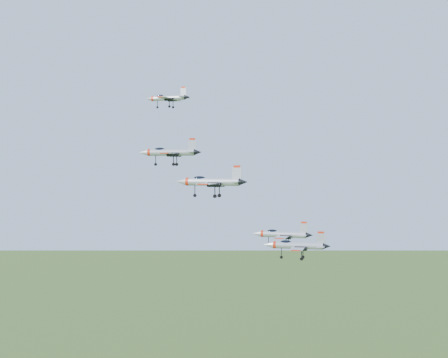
# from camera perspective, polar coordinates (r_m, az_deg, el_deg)

# --- Properties ---
(jet_lead) EXTENTS (11.30, 9.36, 3.02)m
(jet_lead) POSITION_cam_1_polar(r_m,az_deg,el_deg) (144.98, -5.24, 7.40)
(jet_lead) COLOR #AAAEB7
(jet_left_high) EXTENTS (13.64, 11.28, 3.65)m
(jet_left_high) POSITION_cam_1_polar(r_m,az_deg,el_deg) (130.17, -5.04, 2.46)
(jet_left_high) COLOR #AAAEB7
(jet_right_high) EXTENTS (13.53, 11.16, 3.62)m
(jet_right_high) POSITION_cam_1_polar(r_m,az_deg,el_deg) (110.19, -1.26, -0.23)
(jet_right_high) COLOR #AAAEB7
(jet_left_low) EXTENTS (13.38, 11.01, 3.58)m
(jet_left_low) POSITION_cam_1_polar(r_m,az_deg,el_deg) (135.56, 5.28, -5.04)
(jet_left_low) COLOR #AAAEB7
(jet_right_low) EXTENTS (12.00, 9.88, 3.21)m
(jet_right_low) POSITION_cam_1_polar(r_m,az_deg,el_deg) (111.72, 6.59, -6.03)
(jet_right_low) COLOR #AAAEB7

